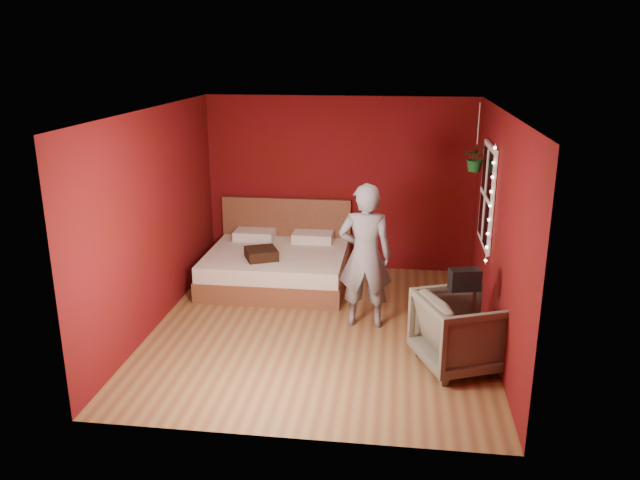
{
  "coord_description": "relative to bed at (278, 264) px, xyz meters",
  "views": [
    {
      "loc": [
        0.88,
        -6.86,
        3.27
      ],
      "look_at": [
        -0.06,
        0.4,
        1.0
      ],
      "focal_mm": 35.0,
      "sensor_mm": 36.0,
      "label": 1
    }
  ],
  "objects": [
    {
      "name": "handbag",
      "position": [
        2.41,
        -2.02,
        0.64
      ],
      "size": [
        0.35,
        0.23,
        0.23
      ],
      "primitive_type": "cube",
      "rotation": [
        0.0,
        0.0,
        0.23
      ],
      "color": "black",
      "rests_on": "armchair"
    },
    {
      "name": "bed",
      "position": [
        0.0,
        0.0,
        0.0
      ],
      "size": [
        1.97,
        1.67,
        1.08
      ],
      "color": "brown",
      "rests_on": "ground"
    },
    {
      "name": "floor",
      "position": [
        0.81,
        -1.46,
        -0.28
      ],
      "size": [
        4.5,
        4.5,
        0.0
      ],
      "primitive_type": "plane",
      "color": "brown",
      "rests_on": "ground"
    },
    {
      "name": "throw_pillow",
      "position": [
        -0.14,
        -0.41,
        0.28
      ],
      "size": [
        0.54,
        0.54,
        0.14
      ],
      "primitive_type": "cube",
      "rotation": [
        0.0,
        0.0,
        0.43
      ],
      "color": "black",
      "rests_on": "bed"
    },
    {
      "name": "armchair",
      "position": [
        2.41,
        -2.18,
        0.12
      ],
      "size": [
        1.14,
        1.13,
        0.81
      ],
      "primitive_type": "imported",
      "rotation": [
        0.0,
        0.0,
        1.96
      ],
      "color": "#595646",
      "rests_on": "ground"
    },
    {
      "name": "room_walls",
      "position": [
        0.81,
        -1.46,
        1.4
      ],
      "size": [
        4.04,
        4.54,
        2.62
      ],
      "color": "#5C0911",
      "rests_on": "ground"
    },
    {
      "name": "hanging_plant",
      "position": [
        2.66,
        -0.17,
        1.62
      ],
      "size": [
        0.35,
        0.32,
        0.87
      ],
      "color": "silver",
      "rests_on": "room_walls"
    },
    {
      "name": "fairy_lights",
      "position": [
        2.75,
        -1.08,
        1.22
      ],
      "size": [
        0.04,
        0.04,
        1.45
      ],
      "color": "silver",
      "rests_on": "room_walls"
    },
    {
      "name": "person",
      "position": [
        1.32,
        -1.28,
        0.6
      ],
      "size": [
        0.65,
        0.43,
        1.77
      ],
      "primitive_type": "imported",
      "rotation": [
        0.0,
        0.0,
        3.15
      ],
      "color": "slate",
      "rests_on": "ground"
    },
    {
      "name": "window",
      "position": [
        2.78,
        -0.56,
        1.22
      ],
      "size": [
        0.05,
        0.97,
        1.27
      ],
      "color": "white",
      "rests_on": "room_walls"
    }
  ]
}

